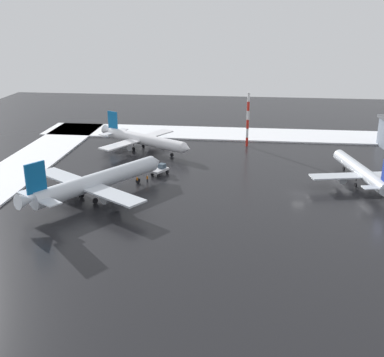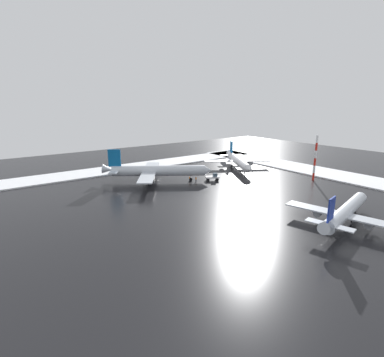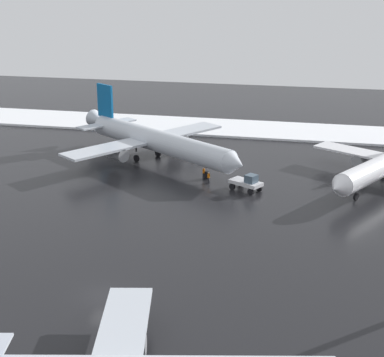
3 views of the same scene
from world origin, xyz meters
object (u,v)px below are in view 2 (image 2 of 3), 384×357
(airplane_far_rear, at_px, (156,171))
(airplane_parked_portside, at_px, (345,212))
(airplane_foreground_jet, at_px, (238,161))
(ground_crew_beside_wing, at_px, (196,179))
(antenna_mast, at_px, (315,158))
(ground_crew_by_nose_gear, at_px, (190,178))
(pushback_tug, at_px, (213,177))

(airplane_far_rear, relative_size, airplane_parked_portside, 1.10)
(airplane_foreground_jet, xyz_separation_m, ground_crew_beside_wing, (-6.37, 25.85, -2.18))
(antenna_mast, bearing_deg, ground_crew_beside_wing, 56.43)
(airplane_far_rear, relative_size, airplane_foreground_jet, 1.11)
(ground_crew_by_nose_gear, bearing_deg, pushback_tug, -130.24)
(airplane_far_rear, relative_size, ground_crew_by_nose_gear, 18.85)
(ground_crew_beside_wing, bearing_deg, pushback_tug, 156.40)
(airplane_far_rear, xyz_separation_m, ground_crew_beside_wing, (-8.63, -10.43, -2.65))
(airplane_foreground_jet, bearing_deg, ground_crew_by_nose_gear, -50.47)
(airplane_foreground_jet, xyz_separation_m, pushback_tug, (-8.36, 19.97, -1.87))
(airplane_parked_portside, distance_m, antenna_mast, 39.09)
(airplane_parked_portside, height_order, airplane_foreground_jet, airplane_foreground_jet)
(ground_crew_by_nose_gear, bearing_deg, ground_crew_beside_wing, -161.23)
(airplane_foreground_jet, height_order, ground_crew_beside_wing, airplane_foreground_jet)
(pushback_tug, height_order, antenna_mast, antenna_mast)
(airplane_parked_portside, relative_size, pushback_tug, 5.77)
(airplane_foreground_jet, height_order, antenna_mast, antenna_mast)
(airplane_foreground_jet, relative_size, pushback_tug, 5.70)
(ground_crew_beside_wing, distance_m, ground_crew_by_nose_gear, 2.38)
(airplane_foreground_jet, bearing_deg, ground_crew_beside_wing, -45.64)
(airplane_foreground_jet, relative_size, ground_crew_by_nose_gear, 16.95)
(airplane_far_rear, height_order, pushback_tug, airplane_far_rear)
(airplane_parked_portside, distance_m, pushback_tug, 46.12)
(ground_crew_beside_wing, bearing_deg, ground_crew_by_nose_gear, -65.99)
(ground_crew_beside_wing, xyz_separation_m, antenna_mast, (-22.30, -33.61, 6.77))
(airplane_foreground_jet, distance_m, pushback_tug, 21.73)
(pushback_tug, xyz_separation_m, ground_crew_by_nose_gear, (4.08, 7.03, -0.31))
(airplane_foreground_jet, bearing_deg, airplane_parked_portside, 9.21)
(airplane_far_rear, xyz_separation_m, airplane_parked_portside, (-56.70, -15.04, -0.72))
(pushback_tug, bearing_deg, antenna_mast, -6.90)
(airplane_foreground_jet, bearing_deg, antenna_mast, 45.67)
(airplane_far_rear, relative_size, ground_crew_beside_wing, 18.85)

